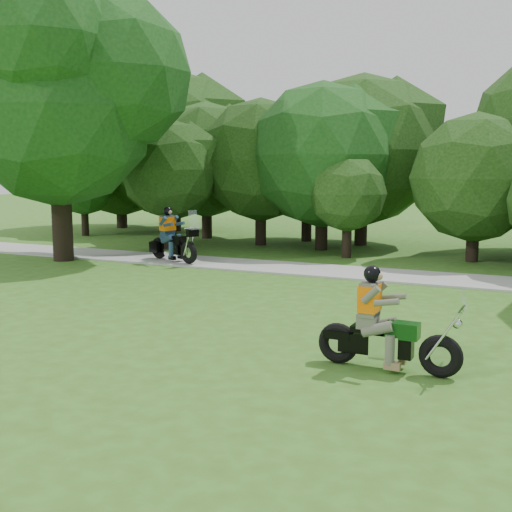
% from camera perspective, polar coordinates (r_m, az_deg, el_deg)
% --- Properties ---
extents(ground, '(100.00, 100.00, 0.00)m').
position_cam_1_polar(ground, '(11.84, 1.28, -7.81)').
color(ground, '#395D1A').
rests_on(ground, ground).
extents(walkway, '(60.00, 2.20, 0.06)m').
position_cam_1_polar(walkway, '(19.27, 10.76, -1.63)').
color(walkway, '#969691').
rests_on(walkway, ground).
extents(tree_line, '(39.73, 11.50, 7.75)m').
position_cam_1_polar(tree_line, '(25.39, 13.15, 8.75)').
color(tree_line, black).
rests_on(tree_line, ground).
extents(big_tree_west, '(8.64, 6.56, 9.96)m').
position_cam_1_polar(big_tree_west, '(23.06, -16.79, 14.04)').
color(big_tree_west, black).
rests_on(big_tree_west, ground).
extents(chopper_motorcycle, '(2.34, 0.62, 1.67)m').
position_cam_1_polar(chopper_motorcycle, '(10.46, 11.05, -6.62)').
color(chopper_motorcycle, black).
rests_on(chopper_motorcycle, ground).
extents(touring_motorcycle, '(2.28, 1.32, 1.81)m').
position_cam_1_polar(touring_motorcycle, '(21.53, -7.59, 1.31)').
color(touring_motorcycle, black).
rests_on(touring_motorcycle, walkway).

